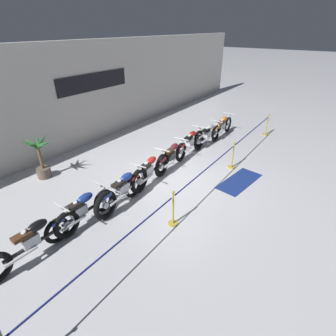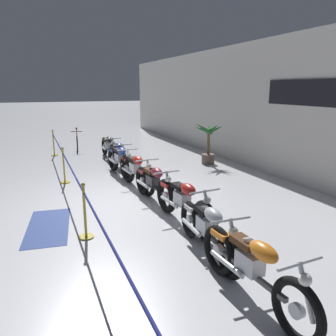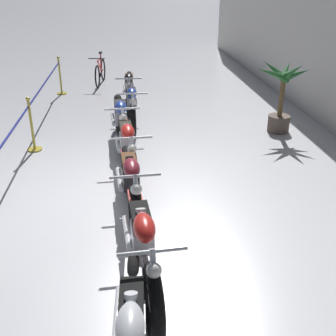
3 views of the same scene
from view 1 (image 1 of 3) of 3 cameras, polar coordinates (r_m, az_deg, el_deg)
name	(u,v)px [view 1 (image 1 of 3)]	position (r m, az deg, el deg)	size (l,w,h in m)	color
ground_plane	(176,180)	(9.04, 1.82, -2.54)	(120.00, 120.00, 0.00)	silver
back_wall	(72,98)	(11.67, -20.16, 14.19)	(28.00, 0.29, 4.20)	silver
motorcycle_black_0	(34,241)	(6.74, -27.22, -13.99)	(2.42, 0.62, 0.95)	black
motorcycle_blue_1	(82,210)	(7.24, -18.27, -8.77)	(2.16, 0.62, 0.91)	black
motorcycle_blue_2	(124,190)	(7.72, -9.66, -4.72)	(2.33, 0.62, 0.99)	black
motorcycle_red_3	(149,171)	(8.59, -4.19, -0.69)	(2.45, 0.62, 0.96)	black
motorcycle_maroon_4	(172,156)	(9.58, 0.83, 2.54)	(2.16, 0.62, 0.94)	black
motorcycle_red_5	(190,143)	(10.75, 4.87, 5.47)	(2.33, 0.62, 0.95)	black
motorcycle_silver_6	(208,135)	(11.72, 8.69, 7.17)	(2.13, 0.62, 0.92)	black
motorcycle_orange_7	(222,126)	(12.79, 11.74, 8.85)	(2.24, 0.62, 0.95)	black
potted_palm_left_of_row	(40,156)	(9.81, -26.06, 2.28)	(0.97, 1.03, 1.54)	brown
stanchion_far_left	(181,194)	(6.98, 2.93, -5.62)	(12.29, 0.28, 1.05)	gold
stanchion_mid_left	(173,213)	(6.95, 1.10, -9.80)	(0.28, 0.28, 1.05)	gold
stanchion_mid_right	(232,159)	(9.93, 13.83, 1.95)	(0.28, 0.28, 1.05)	gold
stanchion_far_right	(266,128)	(13.57, 20.63, 8.22)	(0.28, 0.28, 1.05)	gold
floor_banner	(239,181)	(9.27, 15.26, -2.79)	(1.88, 0.79, 0.01)	navy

